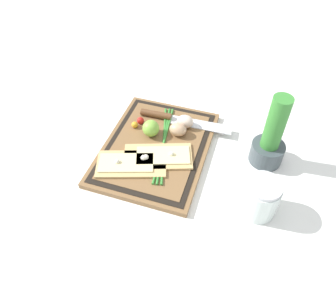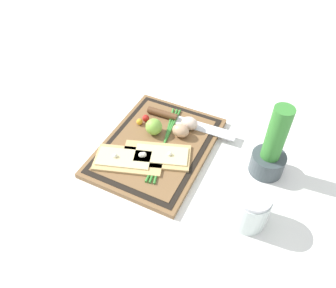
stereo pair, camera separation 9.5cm
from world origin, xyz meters
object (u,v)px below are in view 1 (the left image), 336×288
object	(u,v)px
cherry_tomato_yellow	(135,125)
herb_pot	(270,141)
cherry_tomato_red	(140,121)
lime	(151,128)
knife	(170,118)
pizza_slice_near	(130,163)
egg_brown	(178,129)
egg_pink	(185,121)
pizza_slice_far	(159,156)
sauce_jar	(260,199)

from	to	relation	value
cherry_tomato_yellow	herb_pot	xyz separation A→B (m)	(-0.01, 0.40, 0.05)
cherry_tomato_red	cherry_tomato_yellow	distance (m)	0.03
lime	cherry_tomato_yellow	bearing A→B (deg)	-104.11
knife	cherry_tomato_red	size ratio (longest dim) A/B	13.28
pizza_slice_near	knife	distance (m)	0.22
egg_brown	cherry_tomato_red	bearing A→B (deg)	-95.67
egg_pink	cherry_tomato_yellow	distance (m)	0.16
egg_pink	pizza_slice_far	bearing A→B (deg)	-12.97
pizza_slice_far	cherry_tomato_yellow	size ratio (longest dim) A/B	10.70
herb_pot	cherry_tomato_red	bearing A→B (deg)	-92.51
cherry_tomato_red	pizza_slice_far	bearing A→B (deg)	40.73
lime	cherry_tomato_yellow	distance (m)	0.06
knife	herb_pot	xyz separation A→B (m)	(0.06, 0.31, 0.05)
cherry_tomato_red	herb_pot	xyz separation A→B (m)	(0.02, 0.39, 0.05)
knife	herb_pot	world-z (taller)	herb_pot
pizza_slice_far	lime	xyz separation A→B (m)	(-0.08, -0.05, 0.02)
egg_pink	herb_pot	size ratio (longest dim) A/B	0.23
lime	sauce_jar	xyz separation A→B (m)	(0.16, 0.34, 0.00)
cherry_tomato_red	knife	bearing A→B (deg)	118.24
cherry_tomato_red	sauce_jar	bearing A→B (deg)	63.54
cherry_tomato_red	cherry_tomato_yellow	bearing A→B (deg)	-24.18
egg_brown	sauce_jar	xyz separation A→B (m)	(0.18, 0.27, 0.01)
pizza_slice_far	herb_pot	distance (m)	0.31
pizza_slice_far	herb_pot	bearing A→B (deg)	109.55
knife	egg_brown	xyz separation A→B (m)	(0.06, 0.04, 0.01)
egg_pink	cherry_tomato_red	distance (m)	0.14
pizza_slice_far	cherry_tomato_red	distance (m)	0.16
pizza_slice_near	cherry_tomato_yellow	distance (m)	0.16
herb_pot	egg_brown	bearing A→B (deg)	-91.00
egg_brown	herb_pot	world-z (taller)	herb_pot
knife	cherry_tomato_red	world-z (taller)	same
pizza_slice_near	pizza_slice_far	bearing A→B (deg)	126.69
pizza_slice_far	knife	size ratio (longest dim) A/B	0.73
pizza_slice_near	knife	size ratio (longest dim) A/B	0.72
knife	egg_brown	distance (m)	0.07
knife	egg_pink	bearing A→B (deg)	72.57
pizza_slice_near	cherry_tomato_yellow	bearing A→B (deg)	-162.70
lime	egg_brown	bearing A→B (deg)	108.06
cherry_tomato_red	sauce_jar	xyz separation A→B (m)	(0.20, 0.39, 0.01)
egg_brown	knife	bearing A→B (deg)	-144.04
egg_pink	herb_pot	xyz separation A→B (m)	(0.05, 0.26, 0.04)
pizza_slice_near	egg_pink	world-z (taller)	egg_pink
knife	cherry_tomato_red	xyz separation A→B (m)	(0.05, -0.09, 0.00)
pizza_slice_far	egg_brown	world-z (taller)	egg_brown
knife	egg_pink	world-z (taller)	egg_pink
sauce_jar	pizza_slice_near	bearing A→B (deg)	-93.99
cherry_tomato_yellow	herb_pot	world-z (taller)	herb_pot
knife	lime	bearing A→B (deg)	-22.98
pizza_slice_far	sauce_jar	xyz separation A→B (m)	(0.08, 0.29, 0.02)
egg_brown	egg_pink	world-z (taller)	same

